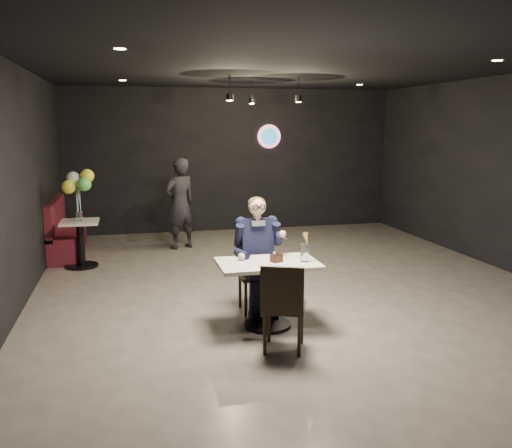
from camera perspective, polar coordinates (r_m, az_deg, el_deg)
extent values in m
plane|color=gray|center=(7.56, 4.03, -6.85)|extent=(9.00, 9.00, 0.00)
cube|color=black|center=(9.18, 0.44, 14.39)|extent=(1.40, 1.20, 0.36)
cube|color=white|center=(6.08, 1.26, -7.42)|extent=(1.10, 0.70, 0.75)
cube|color=black|center=(6.57, 0.05, -5.30)|extent=(0.42, 0.46, 0.92)
cube|color=black|center=(5.47, 2.95, -8.55)|extent=(0.56, 0.58, 0.92)
cube|color=black|center=(6.50, 0.05, -3.09)|extent=(0.60, 0.80, 1.44)
cylinder|color=white|center=(5.90, 2.38, -4.15)|extent=(0.20, 0.20, 0.01)
cube|color=black|center=(5.92, 2.17, -3.62)|extent=(0.14, 0.13, 0.08)
ellipsoid|color=green|center=(5.89, 2.12, -3.30)|extent=(0.07, 0.04, 0.01)
cylinder|color=silver|center=(5.99, 5.11, -3.02)|extent=(0.09, 0.09, 0.20)
cone|color=tan|center=(5.98, 5.32, -1.57)|extent=(0.09, 0.09, 0.14)
cube|color=#460F19|center=(10.03, -19.25, -0.28)|extent=(0.48, 1.93, 0.97)
cube|color=white|center=(9.05, -17.95, -2.09)|extent=(0.58, 0.58, 0.73)
cylinder|color=silver|center=(8.96, -18.11, 0.81)|extent=(0.10, 0.10, 0.15)
cube|color=yellow|center=(8.91, -18.25, 3.34)|extent=(0.39, 0.39, 0.65)
imported|color=black|center=(9.94, -8.00, 2.13)|extent=(0.72, 0.63, 1.66)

